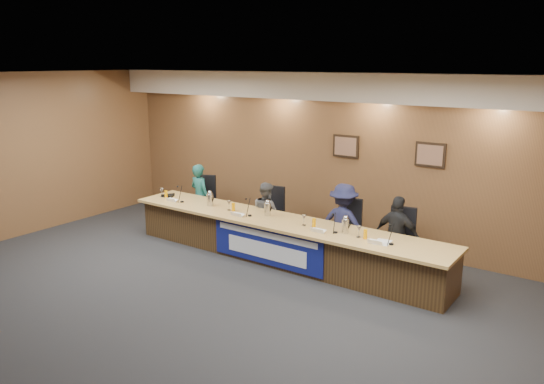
{
  "coord_description": "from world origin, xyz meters",
  "views": [
    {
      "loc": [
        4.93,
        -4.81,
        3.39
      ],
      "look_at": [
        -0.41,
        2.73,
        1.11
      ],
      "focal_mm": 35.0,
      "sensor_mm": 36.0,
      "label": 1
    }
  ],
  "objects_px": {
    "panelist_b": "(266,214)",
    "panelist_a": "(200,197)",
    "dais_body": "(280,241)",
    "carafe_left": "(210,200)",
    "panelist_d": "(397,236)",
    "speakerphone": "(169,196)",
    "panelist_c": "(343,224)",
    "carafe_right": "(345,226)",
    "banner": "(266,246)",
    "office_chair_a": "(204,205)",
    "office_chair_c": "(346,234)",
    "office_chair_d": "(399,245)",
    "carafe_mid": "(268,209)",
    "office_chair_b": "(269,218)"
  },
  "relations": [
    {
      "from": "carafe_left",
      "to": "office_chair_a",
      "type": "bearing_deg",
      "value": 139.68
    },
    {
      "from": "panelist_b",
      "to": "speakerphone",
      "type": "height_order",
      "value": "panelist_b"
    },
    {
      "from": "office_chair_b",
      "to": "speakerphone",
      "type": "distance_m",
      "value": 2.12
    },
    {
      "from": "office_chair_a",
      "to": "carafe_right",
      "type": "xyz_separation_m",
      "value": [
        3.66,
        -0.69,
        0.38
      ]
    },
    {
      "from": "office_chair_c",
      "to": "carafe_right",
      "type": "distance_m",
      "value": 0.86
    },
    {
      "from": "panelist_b",
      "to": "speakerphone",
      "type": "xyz_separation_m",
      "value": [
        -1.99,
        -0.58,
        0.17
      ]
    },
    {
      "from": "office_chair_a",
      "to": "speakerphone",
      "type": "xyz_separation_m",
      "value": [
        -0.3,
        -0.68,
        0.3
      ]
    },
    {
      "from": "panelist_c",
      "to": "speakerphone",
      "type": "height_order",
      "value": "panelist_c"
    },
    {
      "from": "office_chair_c",
      "to": "carafe_mid",
      "type": "bearing_deg",
      "value": -162.85
    },
    {
      "from": "office_chair_a",
      "to": "speakerphone",
      "type": "bearing_deg",
      "value": -138.62
    },
    {
      "from": "office_chair_b",
      "to": "carafe_right",
      "type": "distance_m",
      "value": 2.12
    },
    {
      "from": "panelist_a",
      "to": "panelist_b",
      "type": "height_order",
      "value": "panelist_a"
    },
    {
      "from": "panelist_b",
      "to": "panelist_a",
      "type": "bearing_deg",
      "value": 19.22
    },
    {
      "from": "office_chair_a",
      "to": "banner",
      "type": "bearing_deg",
      "value": -48.83
    },
    {
      "from": "banner",
      "to": "speakerphone",
      "type": "bearing_deg",
      "value": 171.82
    },
    {
      "from": "panelist_c",
      "to": "speakerphone",
      "type": "distance_m",
      "value": 3.66
    },
    {
      "from": "panelist_d",
      "to": "office_chair_d",
      "type": "bearing_deg",
      "value": -86.7
    },
    {
      "from": "banner",
      "to": "carafe_left",
      "type": "xyz_separation_m",
      "value": [
        -1.57,
        0.37,
        0.48
      ]
    },
    {
      "from": "banner",
      "to": "panelist_c",
      "type": "bearing_deg",
      "value": 46.24
    },
    {
      "from": "dais_body",
      "to": "banner",
      "type": "xyz_separation_m",
      "value": [
        0.0,
        -0.41,
        0.03
      ]
    },
    {
      "from": "banner",
      "to": "panelist_c",
      "type": "height_order",
      "value": "panelist_c"
    },
    {
      "from": "panelist_d",
      "to": "carafe_left",
      "type": "xyz_separation_m",
      "value": [
        -3.47,
        -0.6,
        0.2
      ]
    },
    {
      "from": "office_chair_b",
      "to": "office_chair_d",
      "type": "relative_size",
      "value": 1.0
    },
    {
      "from": "office_chair_c",
      "to": "office_chair_d",
      "type": "xyz_separation_m",
      "value": [
        0.98,
        0.0,
        0.0
      ]
    },
    {
      "from": "dais_body",
      "to": "panelist_d",
      "type": "xyz_separation_m",
      "value": [
        1.9,
        0.55,
        0.31
      ]
    },
    {
      "from": "panelist_a",
      "to": "panelist_c",
      "type": "distance_m",
      "value": 3.32
    },
    {
      "from": "office_chair_b",
      "to": "carafe_mid",
      "type": "relative_size",
      "value": 2.15
    },
    {
      "from": "dais_body",
      "to": "panelist_b",
      "type": "bearing_deg",
      "value": 141.85
    },
    {
      "from": "banner",
      "to": "office_chair_d",
      "type": "relative_size",
      "value": 4.58
    },
    {
      "from": "panelist_b",
      "to": "banner",
      "type": "bearing_deg",
      "value": 145.2
    },
    {
      "from": "dais_body",
      "to": "panelist_c",
      "type": "height_order",
      "value": "panelist_c"
    },
    {
      "from": "carafe_left",
      "to": "panelist_a",
      "type": "bearing_deg",
      "value": 143.99
    },
    {
      "from": "office_chair_a",
      "to": "panelist_a",
      "type": "bearing_deg",
      "value": -114.81
    },
    {
      "from": "panelist_d",
      "to": "carafe_left",
      "type": "height_order",
      "value": "panelist_d"
    },
    {
      "from": "dais_body",
      "to": "speakerphone",
      "type": "xyz_separation_m",
      "value": [
        -2.69,
        -0.03,
        0.43
      ]
    },
    {
      "from": "dais_body",
      "to": "office_chair_c",
      "type": "height_order",
      "value": "dais_body"
    },
    {
      "from": "banner",
      "to": "speakerphone",
      "type": "relative_size",
      "value": 6.88
    },
    {
      "from": "office_chair_c",
      "to": "panelist_a",
      "type": "bearing_deg",
      "value": 173.37
    },
    {
      "from": "panelist_c",
      "to": "carafe_left",
      "type": "xyz_separation_m",
      "value": [
        -2.5,
        -0.6,
        0.17
      ]
    },
    {
      "from": "panelist_d",
      "to": "speakerphone",
      "type": "distance_m",
      "value": 4.63
    },
    {
      "from": "panelist_c",
      "to": "panelist_b",
      "type": "bearing_deg",
      "value": -2.79
    },
    {
      "from": "dais_body",
      "to": "carafe_left",
      "type": "bearing_deg",
      "value": -178.38
    },
    {
      "from": "office_chair_a",
      "to": "office_chair_b",
      "type": "xyz_separation_m",
      "value": [
        1.69,
        0.0,
        0.0
      ]
    },
    {
      "from": "dais_body",
      "to": "carafe_mid",
      "type": "height_order",
      "value": "carafe_mid"
    },
    {
      "from": "panelist_d",
      "to": "carafe_right",
      "type": "bearing_deg",
      "value": 46.51
    },
    {
      "from": "panelist_d",
      "to": "carafe_right",
      "type": "xyz_separation_m",
      "value": [
        -0.63,
        -0.59,
        0.21
      ]
    },
    {
      "from": "panelist_d",
      "to": "office_chair_c",
      "type": "relative_size",
      "value": 2.75
    },
    {
      "from": "banner",
      "to": "panelist_b",
      "type": "height_order",
      "value": "panelist_b"
    },
    {
      "from": "office_chair_d",
      "to": "carafe_left",
      "type": "xyz_separation_m",
      "value": [
        -3.47,
        -0.7,
        0.38
      ]
    },
    {
      "from": "panelist_c",
      "to": "carafe_left",
      "type": "distance_m",
      "value": 2.57
    }
  ]
}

